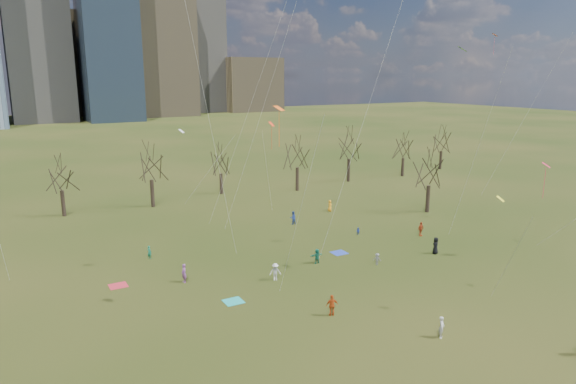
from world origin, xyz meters
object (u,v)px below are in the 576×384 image
blanket_navy (339,253)px  person_1 (442,327)px  blanket_teal (233,301)px  person_4 (332,305)px  blanket_crimson (118,286)px

blanket_navy → person_1: size_ratio=0.97×
blanket_teal → person_4: person_4 is taller
blanket_navy → blanket_crimson: (-22.86, 2.60, 0.00)m
blanket_navy → person_4: person_4 is taller
blanket_navy → blanket_crimson: bearing=173.5°
blanket_navy → blanket_crimson: same height
person_1 → blanket_navy: bearing=38.9°
person_4 → blanket_navy: bearing=-110.7°
person_4 → blanket_crimson: bearing=-30.3°
blanket_teal → blanket_navy: 16.03m
blanket_crimson → person_4: size_ratio=0.91×
blanket_navy → blanket_crimson: 23.01m
blanket_teal → blanket_navy: size_ratio=1.00×
blanket_crimson → person_1: 28.54m
blanket_teal → person_1: bearing=-50.5°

